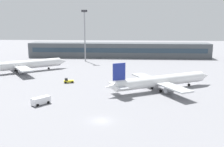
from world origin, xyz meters
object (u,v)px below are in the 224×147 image
object	(u,v)px
service_van_white	(41,100)
floodlight_tower_west	(85,32)
airplane_near	(162,81)
airplane_mid	(22,65)
baggage_tug_yellow	(68,81)

from	to	relation	value
service_van_white	floodlight_tower_west	distance (m)	78.34
airplane_near	airplane_mid	distance (m)	64.43
baggage_tug_yellow	service_van_white	world-z (taller)	service_van_white
airplane_near	baggage_tug_yellow	xyz separation A→B (m)	(-33.62, 7.71, -2.31)
service_van_white	floodlight_tower_west	world-z (taller)	floodlight_tower_west
airplane_near	floodlight_tower_west	xyz separation A→B (m)	(-35.69, 59.26, 13.16)
airplane_near	floodlight_tower_west	world-z (taller)	floodlight_tower_west
airplane_mid	service_van_white	bearing A→B (deg)	-61.88
airplane_near	airplane_mid	size ratio (longest dim) A/B	1.03
airplane_mid	baggage_tug_yellow	bearing A→B (deg)	-36.40
service_van_white	floodlight_tower_west	xyz separation A→B (m)	(-0.33, 76.86, 15.16)
floodlight_tower_west	service_van_white	bearing A→B (deg)	-89.75
baggage_tug_yellow	floodlight_tower_west	bearing A→B (deg)	92.31
airplane_near	service_van_white	xyz separation A→B (m)	(-35.36, -17.60, -2.00)
airplane_mid	airplane_near	bearing A→B (deg)	-24.09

